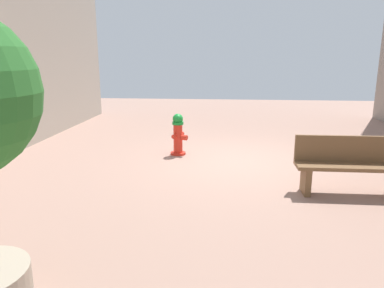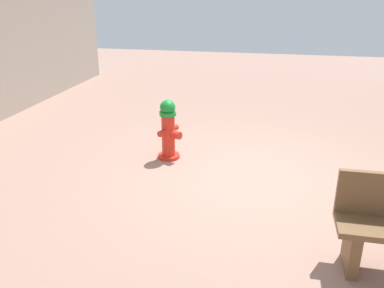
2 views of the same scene
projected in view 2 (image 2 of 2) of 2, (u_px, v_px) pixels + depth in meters
name	position (u px, v px, depth m)	size (l,w,h in m)	color
ground_plane	(253.00, 177.00, 5.75)	(23.40, 23.40, 0.00)	#9E7A6B
fire_hydrant	(168.00, 129.00, 6.23)	(0.42, 0.43, 0.95)	red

